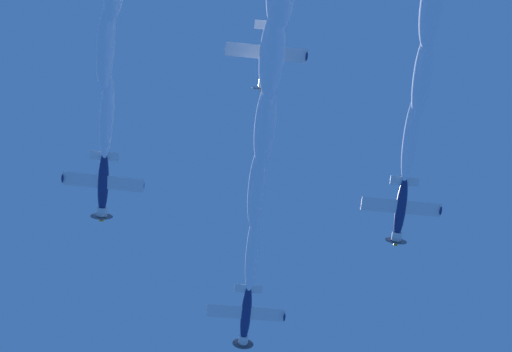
% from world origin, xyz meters
% --- Properties ---
extents(airplane_lead, '(7.26, 7.53, 2.47)m').
position_xyz_m(airplane_lead, '(-4.81, -4.39, 71.23)').
color(airplane_lead, navy).
extents(airplane_left_wingman, '(7.18, 7.54, 2.43)m').
position_xyz_m(airplane_left_wingman, '(15.69, -8.64, 71.18)').
color(airplane_left_wingman, navy).
extents(airplane_right_wingman, '(7.21, 7.54, 2.40)m').
position_xyz_m(airplane_right_wingman, '(-4.22, 15.91, 71.42)').
color(airplane_right_wingman, navy).
extents(airplane_slot_tail, '(7.25, 7.54, 2.41)m').
position_xyz_m(airplane_slot_tail, '(17.14, 13.06, 73.42)').
color(airplane_slot_tail, navy).
extents(smoke_trail_lead, '(34.74, 29.04, 4.08)m').
position_xyz_m(smoke_trail_lead, '(18.68, 15.01, 70.14)').
color(smoke_trail_lead, white).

